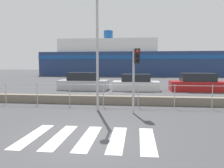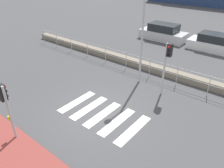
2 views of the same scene
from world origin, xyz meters
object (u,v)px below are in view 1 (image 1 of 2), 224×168
at_px(traffic_light_far, 136,66).
at_px(parked_car_white, 136,83).
at_px(streetlamp, 96,38).
at_px(parked_car_silver, 84,82).
at_px(parked_car_red, 197,83).
at_px(ferry_boat, 124,61).

relative_size(traffic_light_far, parked_car_white, 0.74).
bearing_deg(streetlamp, parked_car_silver, 107.76).
height_order(parked_car_white, parked_car_red, parked_car_red).
bearing_deg(parked_car_silver, ferry_boat, 84.94).
bearing_deg(streetlamp, parked_car_red, 51.97).
distance_m(parked_car_white, parked_car_red, 5.18).
distance_m(streetlamp, parked_car_red, 11.68).
bearing_deg(parked_car_red, streetlamp, -128.03).
bearing_deg(ferry_boat, parked_car_silver, -95.06).
bearing_deg(traffic_light_far, parked_car_red, 60.57).
xyz_separation_m(traffic_light_far, streetlamp, (-1.85, 0.17, 1.29)).
xyz_separation_m(ferry_boat, parked_car_silver, (-2.18, -24.63, -2.35)).
bearing_deg(streetlamp, ferry_boat, 91.16).
bearing_deg(parked_car_white, traffic_light_far, -89.68).
relative_size(streetlamp, parked_car_silver, 1.26).
bearing_deg(parked_car_silver, parked_car_red, -0.00).
distance_m(parked_car_silver, parked_car_red, 9.84).
relative_size(ferry_boat, parked_car_red, 7.43).
bearing_deg(traffic_light_far, parked_car_silver, 117.39).
height_order(parked_car_silver, parked_car_red, parked_car_silver).
bearing_deg(ferry_boat, streetlamp, -88.84).
distance_m(traffic_light_far, ferry_boat, 33.83).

